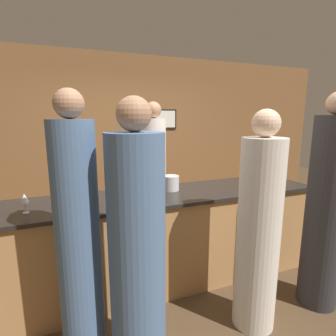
# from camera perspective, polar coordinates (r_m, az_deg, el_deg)

# --- Properties ---
(ground_plane) EXTENTS (14.00, 14.00, 0.00)m
(ground_plane) POSITION_cam_1_polar(r_m,az_deg,el_deg) (3.17, -0.19, -23.19)
(ground_plane) COLOR #4C3823
(back_wall) EXTENTS (8.00, 0.08, 2.80)m
(back_wall) POSITION_cam_1_polar(r_m,az_deg,el_deg) (4.55, -9.24, 6.04)
(back_wall) COLOR brown
(back_wall) RESTS_ON ground_plane
(bar_counter) EXTENTS (3.34, 0.73, 1.00)m
(bar_counter) POSITION_cam_1_polar(r_m,az_deg,el_deg) (2.92, -0.19, -15.01)
(bar_counter) COLOR #B27F4C
(bar_counter) RESTS_ON ground_plane
(bartender) EXTENTS (0.32, 0.32, 1.98)m
(bartender) POSITION_cam_1_polar(r_m,az_deg,el_deg) (3.54, -3.09, -2.93)
(bartender) COLOR silver
(bartender) RESTS_ON ground_plane
(guest_0) EXTENTS (0.35, 0.35, 2.00)m
(guest_0) POSITION_cam_1_polar(r_m,az_deg,el_deg) (2.84, 31.12, -8.02)
(guest_0) COLOR #2D2D33
(guest_0) RESTS_ON ground_plane
(guest_1) EXTENTS (0.30, 0.30, 1.96)m
(guest_1) POSITION_cam_1_polar(r_m,az_deg,el_deg) (1.97, -18.89, -15.31)
(guest_1) COLOR #4C6B93
(guest_1) RESTS_ON ground_plane
(guest_2) EXTENTS (0.38, 0.38, 1.91)m
(guest_2) POSITION_cam_1_polar(r_m,az_deg,el_deg) (1.87, -6.73, -17.75)
(guest_2) COLOR #4C6B93
(guest_2) RESTS_ON ground_plane
(guest_3) EXTENTS (0.35, 0.35, 1.85)m
(guest_3) POSITION_cam_1_polar(r_m,az_deg,el_deg) (2.34, 19.08, -12.85)
(guest_3) COLOR silver
(guest_3) RESTS_ON ground_plane
(wine_bottle_0) EXTENTS (0.08, 0.08, 0.26)m
(wine_bottle_0) POSITION_cam_1_polar(r_m,az_deg,el_deg) (2.78, -19.07, -3.79)
(wine_bottle_0) COLOR #19381E
(wine_bottle_0) RESTS_ON bar_counter
(ice_bucket) EXTENTS (0.17, 0.17, 0.16)m
(ice_bucket) POSITION_cam_1_polar(r_m,az_deg,el_deg) (2.85, 0.68, -3.27)
(ice_bucket) COLOR silver
(ice_bucket) RESTS_ON bar_counter
(wine_glass_0) EXTENTS (0.07, 0.07, 0.15)m
(wine_glass_0) POSITION_cam_1_polar(r_m,az_deg,el_deg) (3.10, 20.04, -2.13)
(wine_glass_0) COLOR silver
(wine_glass_0) RESTS_ON bar_counter
(wine_glass_1) EXTENTS (0.07, 0.07, 0.15)m
(wine_glass_1) POSITION_cam_1_polar(r_m,az_deg,el_deg) (2.55, -16.52, -4.58)
(wine_glass_1) COLOR silver
(wine_glass_1) RESTS_ON bar_counter
(wine_glass_2) EXTENTS (0.07, 0.07, 0.16)m
(wine_glass_2) POSITION_cam_1_polar(r_m,az_deg,el_deg) (2.48, -8.86, -4.57)
(wine_glass_2) COLOR silver
(wine_glass_2) RESTS_ON bar_counter
(wine_glass_3) EXTENTS (0.07, 0.07, 0.17)m
(wine_glass_3) POSITION_cam_1_polar(r_m,az_deg,el_deg) (2.46, -28.79, -5.87)
(wine_glass_3) COLOR silver
(wine_glass_3) RESTS_ON bar_counter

